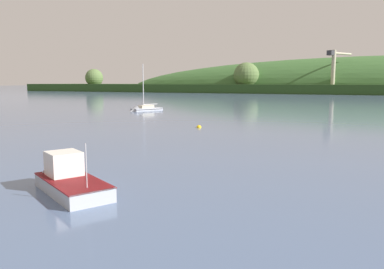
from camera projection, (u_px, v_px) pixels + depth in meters
dockside_crane at (334, 71)px, 204.30m from camera, size 10.33×18.55×23.62m
sailboat_far_left at (143, 110)px, 84.45m from camera, size 5.13×8.28×11.57m
fishing_boat_moored at (68, 182)px, 22.11m from camera, size 6.92×4.73×4.04m
mooring_buoy_midchannel at (199, 128)px, 53.12m from camera, size 0.70×0.70×0.78m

